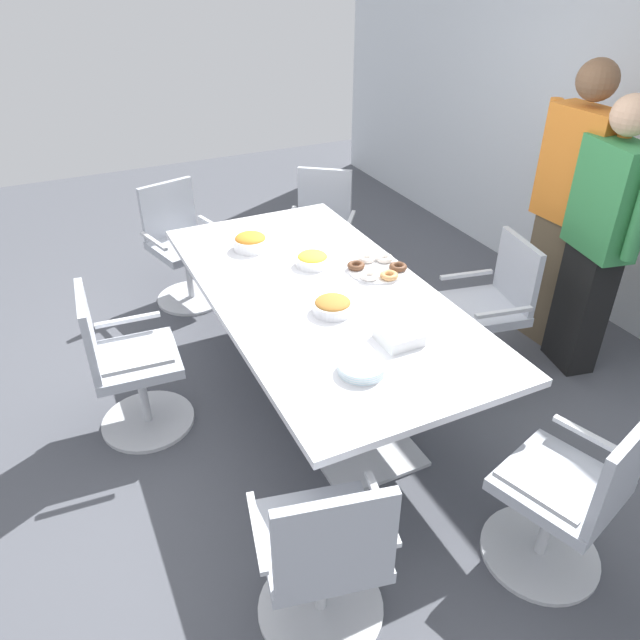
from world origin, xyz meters
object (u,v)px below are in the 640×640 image
(office_chair_3, at_px, (128,370))
(person_standing_0, at_px, (569,206))
(conference_table, at_px, (320,309))
(donut_platter, at_px, (377,268))
(snack_bowl_chips_orange, at_px, (251,241))
(snack_bowl_pretzels, at_px, (333,305))
(office_chair_0, at_px, (488,315))
(napkin_pile, at_px, (399,336))
(snack_bowl_chips_yellow, at_px, (313,259))
(office_chair_5, at_px, (568,501))
(plate_stack, at_px, (361,368))
(office_chair_1, at_px, (321,235))
(person_standing_1, at_px, (599,238))
(office_chair_4, at_px, (324,560))
(office_chair_2, at_px, (183,251))

(office_chair_3, height_order, person_standing_0, person_standing_0)
(conference_table, relative_size, donut_platter, 6.64)
(snack_bowl_chips_orange, height_order, snack_bowl_pretzels, snack_bowl_chips_orange)
(office_chair_0, distance_m, office_chair_3, 2.23)
(conference_table, height_order, napkin_pile, napkin_pile)
(snack_bowl_chips_yellow, bearing_deg, person_standing_0, 76.99)
(person_standing_0, bearing_deg, office_chair_5, 136.59)
(snack_bowl_chips_yellow, bearing_deg, plate_stack, -13.20)
(conference_table, distance_m, plate_stack, 0.80)
(napkin_pile, bearing_deg, plate_stack, -63.82)
(office_chair_1, xyz_separation_m, plate_stack, (2.14, -0.82, 0.37))
(snack_bowl_pretzels, bearing_deg, plate_stack, -12.48)
(napkin_pile, bearing_deg, office_chair_1, 165.20)
(office_chair_5, distance_m, person_standing_1, 1.77)
(office_chair_4, distance_m, office_chair_5, 1.09)
(person_standing_0, distance_m, snack_bowl_chips_yellow, 1.70)
(office_chair_0, xyz_separation_m, snack_bowl_chips_orange, (-0.89, -1.26, 0.40))
(person_standing_1, height_order, snack_bowl_chips_orange, person_standing_1)
(snack_bowl_chips_yellow, xyz_separation_m, donut_platter, (0.23, 0.32, -0.02))
(conference_table, xyz_separation_m, office_chair_4, (1.37, -0.64, -0.22))
(office_chair_0, xyz_separation_m, office_chair_5, (1.36, -0.67, 0.00))
(office_chair_4, distance_m, napkin_pile, 1.14)
(snack_bowl_chips_orange, bearing_deg, plate_stack, 0.37)
(snack_bowl_chips_yellow, height_order, donut_platter, snack_bowl_chips_yellow)
(snack_bowl_chips_orange, distance_m, plate_stack, 1.46)
(person_standing_0, bearing_deg, office_chair_3, 82.32)
(snack_bowl_pretzels, bearing_deg, person_standing_1, 84.20)
(office_chair_1, bearing_deg, conference_table, 100.85)
(office_chair_3, relative_size, napkin_pile, 4.64)
(office_chair_1, distance_m, snack_bowl_pretzels, 1.79)
(office_chair_1, height_order, snack_bowl_chips_orange, office_chair_1)
(office_chair_5, relative_size, snack_bowl_chips_yellow, 4.43)
(office_chair_5, relative_size, person_standing_0, 0.48)
(office_chair_0, xyz_separation_m, donut_platter, (-0.27, -0.68, 0.36))
(office_chair_4, bearing_deg, office_chair_1, 76.64)
(snack_bowl_chips_orange, bearing_deg, office_chair_0, 54.85)
(napkin_pile, bearing_deg, office_chair_0, 113.90)
(office_chair_1, xyz_separation_m, person_standing_0, (1.44, 1.08, 0.59))
(donut_platter, bearing_deg, conference_table, -80.47)
(office_chair_1, xyz_separation_m, person_standing_1, (1.78, 1.01, 0.51))
(snack_bowl_pretzels, height_order, plate_stack, snack_bowl_pretzels)
(office_chair_3, distance_m, snack_bowl_pretzels, 1.21)
(office_chair_1, height_order, office_chair_3, same)
(person_standing_0, height_order, donut_platter, person_standing_0)
(office_chair_1, height_order, snack_bowl_chips_yellow, office_chair_1)
(office_chair_1, height_order, person_standing_0, person_standing_0)
(office_chair_2, xyz_separation_m, snack_bowl_pretzels, (1.81, 0.39, 0.38))
(snack_bowl_chips_orange, bearing_deg, office_chair_3, -62.33)
(office_chair_1, height_order, napkin_pile, office_chair_1)
(office_chair_0, xyz_separation_m, napkin_pile, (0.43, -0.96, 0.38))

